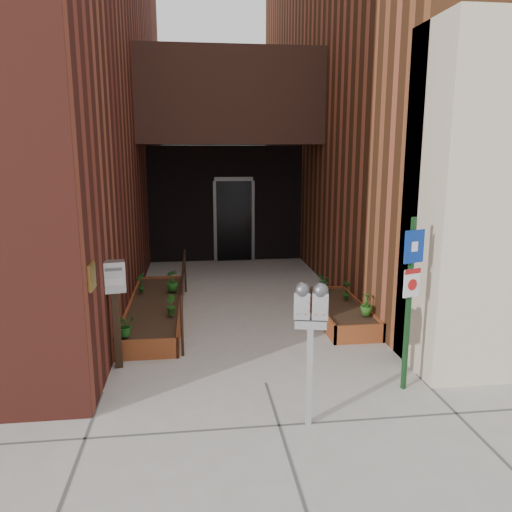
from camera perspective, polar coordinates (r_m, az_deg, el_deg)
name	(u,v)px	position (r m, az deg, el deg)	size (l,w,h in m)	color
ground	(266,383)	(6.48, 1.11, -14.32)	(80.00, 80.00, 0.00)	#9E9991
architecture	(218,60)	(12.83, -4.39, 21.40)	(20.00, 14.60, 10.00)	maroon
planter_left	(156,311)	(8.91, -11.41, -6.17)	(0.90, 3.60, 0.30)	brown
planter_right	(339,313)	(8.75, 9.50, -6.42)	(0.80, 2.20, 0.30)	brown
handrail	(183,277)	(8.66, -8.30, -2.34)	(0.04, 3.34, 0.90)	black
parking_meter	(311,316)	(5.17, 6.27, -6.81)	(0.36, 0.20, 1.56)	#AAAAAC
sign_post	(411,286)	(6.14, 17.25, -3.33)	(0.28, 0.12, 2.12)	#163D1A
payment_dropbox	(115,292)	(6.80, -15.85, -3.94)	(0.32, 0.27, 1.47)	black
shrub_left_a	(125,325)	(7.33, -14.76, -7.63)	(0.29, 0.29, 0.32)	#1A5919
shrub_left_b	(171,305)	(8.09, -9.74, -5.53)	(0.18, 0.18, 0.32)	#204E16
shrub_left_c	(172,280)	(9.42, -9.57, -2.77)	(0.22, 0.22, 0.40)	#1A5217
shrub_left_d	(141,283)	(9.46, -13.03, -2.98)	(0.19, 0.19, 0.36)	#184F16
shrub_right_a	(367,304)	(8.15, 12.54, -5.35)	(0.20, 0.20, 0.36)	#275719
shrub_right_b	(347,290)	(8.93, 10.31, -3.80)	(0.18, 0.18, 0.35)	#195317
shrub_right_c	(324,281)	(9.48, 7.79, -2.89)	(0.28, 0.28, 0.31)	#1B6122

